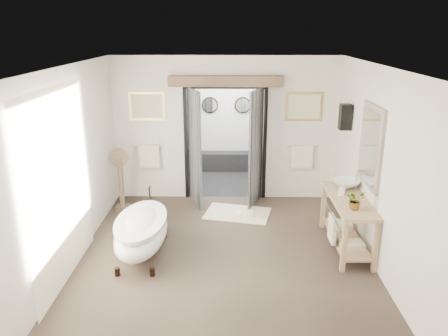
{
  "coord_description": "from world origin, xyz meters",
  "views": [
    {
      "loc": [
        0.1,
        -6.08,
        3.41
      ],
      "look_at": [
        0.0,
        0.6,
        1.25
      ],
      "focal_mm": 35.0,
      "sensor_mm": 36.0,
      "label": 1
    }
  ],
  "objects": [
    {
      "name": "soap_bottle_b",
      "position": [
        1.93,
        1.03,
        0.93
      ],
      "size": [
        0.15,
        0.15,
        0.17
      ],
      "primitive_type": "imported",
      "rotation": [
        0.0,
        0.0,
        -0.18
      ],
      "color": "gray",
      "rests_on": "vanity"
    },
    {
      "name": "plant",
      "position": [
        1.94,
        -0.11,
        1.0
      ],
      "size": [
        0.33,
        0.32,
        0.29
      ],
      "primitive_type": "imported",
      "rotation": [
        0.0,
        0.0,
        0.43
      ],
      "color": "gray",
      "rests_on": "vanity"
    },
    {
      "name": "pedestal_mirror",
      "position": [
        -2.0,
        1.8,
        0.54
      ],
      "size": [
        0.37,
        0.24,
        1.25
      ],
      "color": "brown",
      "rests_on": "ground_plane"
    },
    {
      "name": "shower_room",
      "position": [
        0.0,
        3.99,
        0.91
      ],
      "size": [
        2.22,
        2.01,
        2.51
      ],
      "color": "black",
      "rests_on": "ground_plane"
    },
    {
      "name": "slippers",
      "position": [
        0.38,
        1.54,
        0.04
      ],
      "size": [
        0.35,
        0.25,
        0.05
      ],
      "color": "#F0EACC",
      "rests_on": "rug"
    },
    {
      "name": "rug",
      "position": [
        0.25,
        1.62,
        0.01
      ],
      "size": [
        1.34,
        1.04,
        0.01
      ],
      "primitive_type": "cube",
      "rotation": [
        0.0,
        0.0,
        -0.22
      ],
      "color": "beige",
      "rests_on": "ground_plane"
    },
    {
      "name": "basin",
      "position": [
        2.02,
        0.75,
        0.93
      ],
      "size": [
        0.55,
        0.55,
        0.16
      ],
      "primitive_type": "imported",
      "rotation": [
        0.0,
        0.0,
        -0.22
      ],
      "color": "white",
      "rests_on": "vanity"
    },
    {
      "name": "back_wall_dressing",
      "position": [
        0.0,
        2.32,
        1.56
      ],
      "size": [
        3.82,
        0.78,
        2.52
      ],
      "color": "black",
      "rests_on": "ground_plane"
    },
    {
      "name": "vanity",
      "position": [
        1.95,
        0.3,
        0.51
      ],
      "size": [
        0.57,
        1.6,
        0.85
      ],
      "color": "tan",
      "rests_on": "ground_plane"
    },
    {
      "name": "room_shell",
      "position": [
        -0.04,
        -0.12,
        1.86
      ],
      "size": [
        4.52,
        5.02,
        2.91
      ],
      "color": "silver",
      "rests_on": "ground_plane"
    },
    {
      "name": "ground_plane",
      "position": [
        0.0,
        0.0,
        0.0
      ],
      "size": [
        5.0,
        5.0,
        0.0
      ],
      "primitive_type": "plane",
      "color": "#4E3E33"
    },
    {
      "name": "clawfoot_tub",
      "position": [
        -1.26,
        0.01,
        0.41
      ],
      "size": [
        0.77,
        1.71,
        0.84
      ],
      "color": "black",
      "rests_on": "ground_plane"
    },
    {
      "name": "soap_bottle_a",
      "position": [
        1.88,
        0.45,
        0.95
      ],
      "size": [
        0.12,
        0.12,
        0.2
      ],
      "primitive_type": "imported",
      "rotation": [
        0.0,
        0.0,
        -0.42
      ],
      "color": "gray",
      "rests_on": "vanity"
    }
  ]
}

